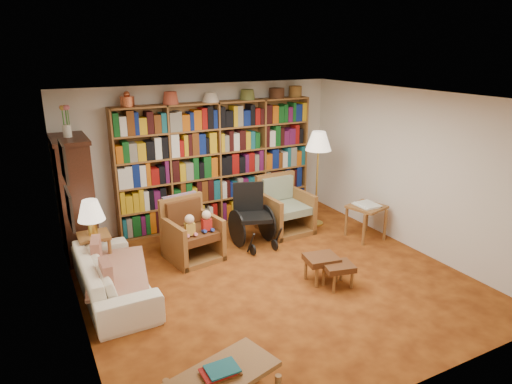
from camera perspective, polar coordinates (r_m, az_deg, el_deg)
floor at (r=6.54m, az=1.96°, el=-10.61°), size 5.00×5.00×0.00m
ceiling at (r=5.78m, az=2.23°, el=11.75°), size 5.00×5.00×0.00m
wall_back at (r=8.23m, az=-6.56°, el=4.62°), size 5.00×0.00×5.00m
wall_front at (r=4.22m, az=19.32°, el=-9.40°), size 5.00×0.00×5.00m
wall_left at (r=5.34m, az=-22.01°, el=-3.94°), size 0.00×5.00×5.00m
wall_right at (r=7.55m, az=18.83°, el=2.58°), size 0.00×5.00×5.00m
bookshelf at (r=8.17m, az=-4.80°, el=4.00°), size 3.60×0.30×2.42m
curio_cabinet at (r=7.34m, az=-21.62°, el=-0.57°), size 0.50×0.95×2.40m
framed_pictures at (r=5.51m, az=-22.59°, el=0.78°), size 0.03×0.52×0.97m
sofa at (r=6.26m, az=-17.41°, el=-9.93°), size 1.95×0.79×0.57m
sofa_throw at (r=6.26m, az=-16.97°, el=-9.72°), size 0.96×1.46×0.04m
cushion_left at (r=6.48m, az=-19.27°, el=-7.48°), size 0.19×0.39×0.37m
cushion_right at (r=5.86m, az=-18.17°, el=-10.16°), size 0.11×0.35×0.35m
side_table_lamp at (r=6.83m, az=-19.52°, el=-6.22°), size 0.42×0.42×0.60m
table_lamp at (r=6.65m, az=-19.96°, el=-2.31°), size 0.37×0.37×0.51m
armchair_leather at (r=7.08m, az=-8.19°, el=-5.07°), size 0.85×0.89×0.93m
armchair_sage at (r=8.02m, az=3.36°, el=-2.20°), size 0.81×0.84×0.97m
wheelchair at (r=7.41m, az=-0.47°, el=-3.15°), size 0.62×0.81×1.01m
floor_lamp at (r=8.02m, az=7.81°, el=5.86°), size 0.45×0.45×1.71m
side_table_papers at (r=7.83m, az=13.64°, el=-2.31°), size 0.65×0.65×0.61m
footstool_a at (r=6.38m, az=8.17°, el=-8.50°), size 0.49×0.44×0.37m
footstool_b at (r=6.28m, az=10.23°, el=-9.36°), size 0.46×0.41×0.33m
coffee_table at (r=4.34m, az=-4.22°, el=-22.11°), size 1.09×0.74×0.43m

